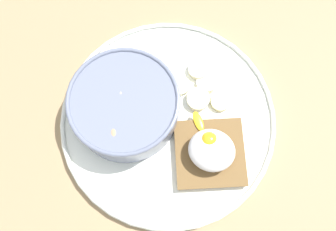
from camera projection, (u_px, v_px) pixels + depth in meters
ground_plane at (168, 123)px, 54.76cm from camera, size 120.00×120.00×2.00cm
plate at (168, 120)px, 53.03cm from camera, size 30.50×30.50×1.60cm
oatmeal_bowl at (125, 106)px, 50.31cm from camera, size 14.86×14.86×5.65cm
toast_slice at (210, 154)px, 50.72cm from camera, size 12.15×12.15×1.33cm
poached_egg at (211, 149)px, 48.48cm from camera, size 7.31×7.98×3.77cm
banana_slice_front at (206, 84)px, 53.80cm from camera, size 4.07×4.09×1.23cm
banana_slice_left at (198, 99)px, 52.96cm from camera, size 3.37×3.48×1.54cm
banana_slice_back at (181, 86)px, 53.74cm from camera, size 4.21×4.21×1.09cm
banana_slice_right at (220, 102)px, 53.11cm from camera, size 2.99×3.01×0.93cm
banana_slice_inner at (199, 70)px, 54.33cm from camera, size 3.27×3.18×1.33cm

